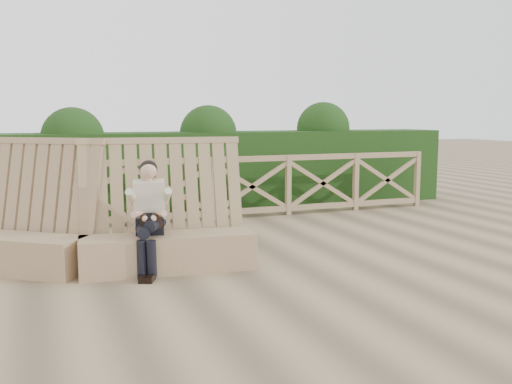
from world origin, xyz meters
name	(u,v)px	position (x,y,z in m)	size (l,w,h in m)	color
ground	(246,276)	(0.00, 0.00, 0.00)	(60.00, 60.00, 0.00)	brown
bench	(87,237)	(-1.64, 0.98, 0.39)	(3.82, 2.06, 1.57)	#8E6B51
woman	(149,212)	(-0.98, 0.59, 0.70)	(0.46, 0.80, 1.30)	black
guardrail	(173,191)	(0.00, 3.50, 0.55)	(10.10, 0.09, 1.10)	#876C4E
hedge	(158,172)	(0.00, 4.70, 0.75)	(12.00, 1.20, 1.50)	black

